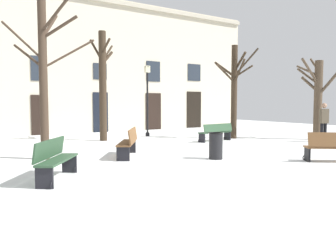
# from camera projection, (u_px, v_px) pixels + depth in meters

# --- Properties ---
(ground_plane) EXTENTS (37.20, 37.20, 0.00)m
(ground_plane) POSITION_uv_depth(u_px,v_px,m) (197.00, 152.00, 12.14)
(ground_plane) COLOR white
(building_facade) EXTENTS (23.25, 0.60, 8.40)m
(building_facade) POSITION_uv_depth(u_px,v_px,m) (98.00, 64.00, 20.64)
(building_facade) COLOR beige
(building_facade) RESTS_ON ground
(tree_right_of_center) EXTENTS (2.77, 3.20, 5.07)m
(tree_right_of_center) POSITION_uv_depth(u_px,v_px,m) (44.00, 73.00, 10.50)
(tree_right_of_center) COLOR #423326
(tree_right_of_center) RESTS_ON ground
(tree_center) EXTENTS (2.28, 2.53, 4.75)m
(tree_center) POSITION_uv_depth(u_px,v_px,m) (234.00, 88.00, 16.82)
(tree_center) COLOR #382B1E
(tree_center) RESTS_ON ground
(tree_near_facade) EXTENTS (1.34, 1.86, 5.23)m
(tree_near_facade) POSITION_uv_depth(u_px,v_px,m) (103.00, 83.00, 15.83)
(tree_near_facade) COLOR #382B1E
(tree_near_facade) RESTS_ON ground
(tree_foreground) EXTENTS (2.28, 2.20, 4.12)m
(tree_foreground) POSITION_uv_depth(u_px,v_px,m) (318.00, 96.00, 16.37)
(tree_foreground) COLOR #4C3D2D
(tree_foreground) RESTS_ON ground
(streetlamp) EXTENTS (0.30, 0.30, 3.91)m
(streetlamp) POSITION_uv_depth(u_px,v_px,m) (147.00, 93.00, 18.02)
(streetlamp) COLOR black
(streetlamp) RESTS_ON ground
(litter_bin) EXTENTS (0.47, 0.47, 0.86)m
(litter_bin) POSITION_uv_depth(u_px,v_px,m) (216.00, 146.00, 10.68)
(litter_bin) COLOR black
(litter_bin) RESTS_ON ground
(bench_back_to_back_right) EXTENTS (1.42, 1.86, 0.96)m
(bench_back_to_back_right) POSITION_uv_depth(u_px,v_px,m) (129.00, 142.00, 11.16)
(bench_back_to_back_right) COLOR brown
(bench_back_to_back_right) RESTS_ON ground
(bench_by_litter_bin) EXTENTS (1.34, 1.73, 0.97)m
(bench_by_litter_bin) POSITION_uv_depth(u_px,v_px,m) (55.00, 159.00, 7.76)
(bench_by_litter_bin) COLOR #2D4C33
(bench_by_litter_bin) RESTS_ON ground
(bench_near_lamp) EXTENTS (1.92, 0.67, 0.85)m
(bench_near_lamp) POSITION_uv_depth(u_px,v_px,m) (216.00, 132.00, 15.67)
(bench_near_lamp) COLOR #2D4C33
(bench_near_lamp) RESTS_ON ground
(bench_back_to_back_left) EXTENTS (1.75, 1.48, 0.93)m
(bench_back_to_back_left) POSITION_uv_depth(u_px,v_px,m) (336.00, 147.00, 10.13)
(bench_back_to_back_left) COLOR brown
(bench_back_to_back_left) RESTS_ON ground
(person_strolling) EXTENTS (0.43, 0.33, 1.82)m
(person_strolling) POSITION_uv_depth(u_px,v_px,m) (324.00, 120.00, 15.38)
(person_strolling) COLOR black
(person_strolling) RESTS_ON ground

